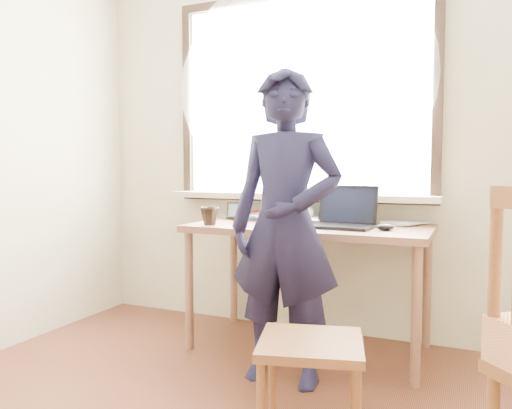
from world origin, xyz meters
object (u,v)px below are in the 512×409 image
at_px(laptop, 344,217).
at_px(mug_dark, 210,216).
at_px(mug_white, 304,215).
at_px(person, 285,227).
at_px(desk, 309,238).
at_px(work_chair, 311,356).

height_order(laptop, mug_dark, laptop).
bearing_deg(mug_white, person, -80.15).
bearing_deg(mug_white, laptop, -33.12).
bearing_deg(desk, person, -86.63).
xyz_separation_m(mug_dark, person, (0.59, -0.26, -0.01)).
bearing_deg(mug_dark, desk, 23.06).
bearing_deg(mug_white, work_chair, -70.54).
relative_size(mug_white, work_chair, 0.23).
height_order(desk, mug_white, mug_white).
distance_m(mug_dark, person, 0.64).
xyz_separation_m(desk, mug_white, (-0.09, 0.17, 0.13)).
bearing_deg(laptop, person, -112.49).
relative_size(mug_dark, person, 0.07).
bearing_deg(mug_white, desk, -63.32).
bearing_deg(person, mug_dark, 155.06).
height_order(mug_white, work_chair, mug_white).
relative_size(mug_white, person, 0.07).
height_order(laptop, mug_white, laptop).
distance_m(laptop, mug_dark, 0.81).
height_order(desk, mug_dark, mug_dark).
height_order(mug_white, mug_dark, mug_dark).
height_order(desk, work_chair, desk).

